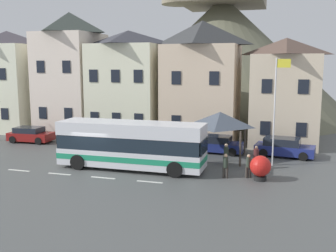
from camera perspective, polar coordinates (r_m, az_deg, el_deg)
The scene contains 20 objects.
ground_plane at distance 26.57m, azimuth -10.77°, elevation -6.20°, with size 40.00×60.00×0.07m.
townhouse_00 at distance 44.26m, azimuth -21.96°, elevation 6.03°, with size 6.42×6.07×10.18m.
townhouse_01 at distance 40.27m, azimuth -13.84°, elevation 7.34°, with size 5.34×6.21×11.80m.
townhouse_02 at distance 37.68m, azimuth -5.66°, elevation 6.05°, with size 6.31×6.31×9.94m.
townhouse_03 at distance 35.39m, azimuth 4.92°, elevation 6.41°, with size 6.35×5.78×10.59m.
townhouse_04 at distance 35.33m, azimuth 16.50°, elevation 4.80°, with size 5.42×6.96×9.03m.
hilltop_castle at distance 52.62m, azimuth 7.80°, elevation 10.31°, with size 33.22×33.22×22.32m.
transit_bus at distance 25.95m, azimuth -5.33°, elevation -2.82°, with size 9.74×2.67×3.10m.
bus_shelter at distance 28.44m, azimuth 7.55°, elevation 0.92°, with size 3.60×3.60×3.47m.
parked_car_00 at distance 30.74m, azimuth 16.42°, elevation -2.98°, with size 4.47×2.45×1.40m.
parked_car_01 at distance 36.93m, azimuth -19.25°, elevation -1.20°, with size 3.89×2.08×1.34m.
parked_car_02 at distance 34.33m, azimuth -12.09°, elevation -1.62°, with size 4.19×2.01×1.35m.
parked_car_03 at distance 30.98m, azimuth 7.07°, elevation -2.65°, with size 4.17×2.14×1.33m.
pedestrian_00 at distance 26.55m, azimuth 12.62°, elevation -4.27°, with size 0.34×0.36×1.56m.
pedestrian_01 at distance 26.96m, azimuth 8.40°, elevation -4.04°, with size 0.32×0.36×1.55m.
pedestrian_02 at distance 24.47m, azimuth 11.55°, elevation -5.70°, with size 0.37×0.28×1.46m.
pedestrian_03 at distance 24.17m, azimuth 8.32°, elevation -5.64°, with size 0.36×0.31×1.51m.
public_bench at distance 31.35m, azimuth 6.14°, elevation -2.84°, with size 1.49×0.48×0.87m.
flagpole at distance 27.17m, azimuth 15.35°, elevation 3.02°, with size 0.95×0.10×7.25m.
harbour_buoy at distance 24.07m, azimuth 13.22°, elevation -5.78°, with size 1.25×1.25×1.50m.
Camera 1 is at (11.79, -22.80, 6.84)m, focal length 42.14 mm.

